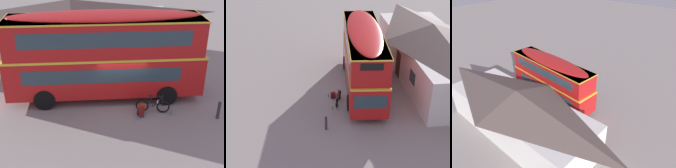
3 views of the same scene
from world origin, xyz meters
TOP-DOWN VIEW (x-y plane):
  - ground_plane at (0.00, 0.00)m, footprint 120.00×120.00m
  - double_decker_bus at (-0.68, 0.60)m, footprint 10.61×3.31m
  - touring_bicycle at (1.44, -1.47)m, footprint 1.70×0.65m
  - backpack_on_ground at (0.80, -1.79)m, footprint 0.34×0.36m
  - water_bottle_blue_sports at (0.61, -2.12)m, footprint 0.07×0.07m
  - water_bottle_green_metal at (2.34, -1.95)m, footprint 0.07×0.07m
  - pub_building at (-2.26, 6.32)m, footprint 14.99×5.57m
  - kerb_bollard at (4.58, -2.56)m, footprint 0.16×0.16m

SIDE VIEW (x-z plane):
  - ground_plane at x=0.00m, z-range 0.00..0.00m
  - water_bottle_green_metal at x=2.34m, z-range -0.01..0.22m
  - water_bottle_blue_sports at x=0.61m, z-range -0.01..0.24m
  - backpack_on_ground at x=0.80m, z-range 0.01..0.50m
  - touring_bicycle at x=1.44m, z-range -0.14..0.88m
  - kerb_bollard at x=4.58m, z-range 0.01..0.98m
  - pub_building at x=-2.26m, z-range 0.05..4.39m
  - double_decker_bus at x=-0.68m, z-range 0.25..5.04m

